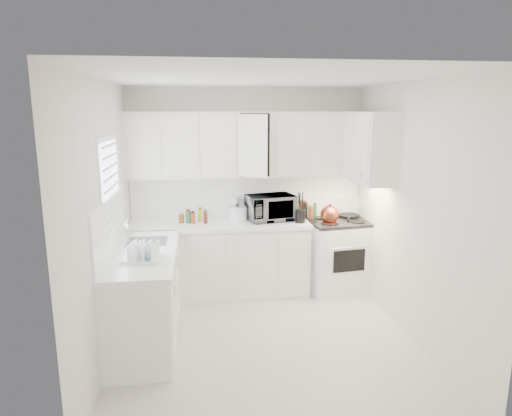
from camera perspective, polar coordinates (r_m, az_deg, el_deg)
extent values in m
plane|color=silver|center=(4.85, 1.10, -16.39)|extent=(3.20, 3.20, 0.00)
plane|color=white|center=(4.27, 1.25, 15.96)|extent=(3.20, 3.20, 0.00)
plane|color=white|center=(5.93, -1.11, 2.29)|extent=(3.00, 0.00, 3.00)
plane|color=white|center=(2.87, 5.94, -8.64)|extent=(3.00, 0.00, 3.00)
plane|color=white|center=(4.42, -18.46, -1.79)|extent=(0.00, 3.20, 3.20)
plane|color=white|center=(4.83, 19.06, -0.68)|extent=(0.00, 3.20, 3.20)
cube|color=white|center=(5.68, -4.67, -2.07)|extent=(2.24, 0.64, 0.05)
cube|color=white|center=(4.66, -13.93, -5.59)|extent=(0.64, 1.62, 0.05)
cube|color=white|center=(5.94, -1.10, 1.56)|extent=(2.98, 0.02, 0.55)
cube|color=white|center=(4.62, -17.81, -2.09)|extent=(0.02, 1.60, 0.55)
imported|color=gray|center=(5.74, 1.83, 0.39)|extent=(0.64, 0.44, 0.39)
cylinder|color=white|center=(5.88, -2.68, 0.05)|extent=(0.12, 0.12, 0.27)
cylinder|color=brown|center=(5.78, -9.31, -1.01)|extent=(0.06, 0.06, 0.13)
cylinder|color=#226838|center=(5.69, -8.58, -1.20)|extent=(0.06, 0.06, 0.13)
cylinder|color=#B43F18|center=(5.78, -7.82, -0.97)|extent=(0.06, 0.06, 0.13)
cylinder|color=gold|center=(5.69, -7.07, -1.16)|extent=(0.06, 0.06, 0.13)
cylinder|color=maroon|center=(5.78, -6.33, -0.93)|extent=(0.06, 0.06, 0.13)
cylinder|color=#B43F18|center=(5.94, 4.62, -0.25)|extent=(0.06, 0.06, 0.19)
cylinder|color=gold|center=(5.89, 5.26, -0.36)|extent=(0.06, 0.06, 0.19)
cylinder|color=maroon|center=(5.96, 5.65, -0.22)|extent=(0.06, 0.06, 0.19)
cylinder|color=black|center=(5.92, 6.30, -0.33)|extent=(0.06, 0.06, 0.19)
cylinder|color=brown|center=(5.99, 6.68, -0.19)|extent=(0.06, 0.06, 0.19)
cylinder|color=#226838|center=(5.94, 7.33, -0.30)|extent=(0.06, 0.06, 0.19)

